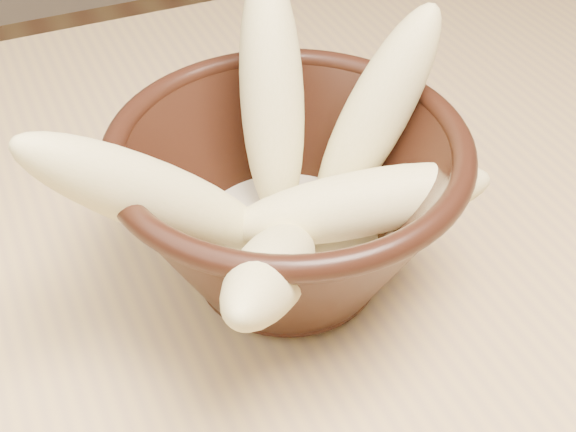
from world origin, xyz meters
The scene contains 8 objects.
table centered at (0.00, 0.00, 0.67)m, with size 1.20×0.80×0.75m.
bowl centered at (-0.12, -0.02, 0.82)m, with size 0.22×0.22×0.12m.
milk_puddle centered at (-0.12, -0.02, 0.79)m, with size 0.12×0.12×0.02m, color beige.
banana_upright centered at (-0.11, 0.03, 0.86)m, with size 0.04×0.04×0.16m, color #D5CB7E.
banana_left centered at (-0.21, -0.02, 0.85)m, with size 0.04×0.04×0.18m, color #D5CB7E.
banana_right centered at (-0.06, 0.00, 0.86)m, with size 0.04×0.04×0.15m, color #D5CB7E.
banana_across centered at (-0.09, -0.05, 0.83)m, with size 0.04×0.04×0.16m, color #D5CB7E.
banana_front centered at (-0.16, -0.08, 0.83)m, with size 0.04×0.04×0.16m, color #D5CB7E.
Camera 1 is at (-0.28, -0.36, 1.13)m, focal length 50.00 mm.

